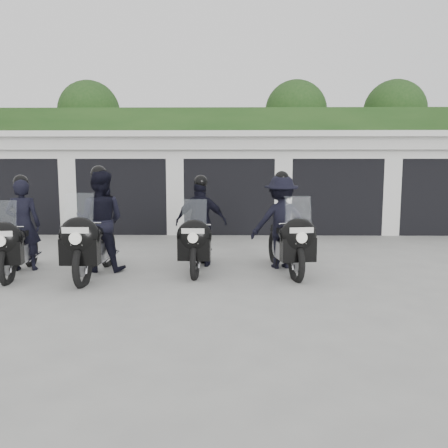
{
  "coord_description": "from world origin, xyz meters",
  "views": [
    {
      "loc": [
        0.08,
        -8.15,
        2.13
      ],
      "look_at": [
        -0.06,
        -0.02,
        1.05
      ],
      "focal_mm": 38.0,
      "sensor_mm": 36.0,
      "label": 1
    }
  ],
  "objects_px": {
    "police_bike_b": "(97,227)",
    "police_bike_c": "(200,228)",
    "police_bike_a": "(19,234)",
    "police_bike_d": "(283,227)"
  },
  "relations": [
    {
      "from": "police_bike_b",
      "to": "police_bike_c",
      "type": "bearing_deg",
      "value": 14.95
    },
    {
      "from": "police_bike_a",
      "to": "police_bike_c",
      "type": "distance_m",
      "value": 3.44
    },
    {
      "from": "police_bike_a",
      "to": "police_bike_c",
      "type": "xyz_separation_m",
      "value": [
        3.4,
        0.55,
        0.04
      ]
    },
    {
      "from": "police_bike_b",
      "to": "police_bike_c",
      "type": "height_order",
      "value": "police_bike_b"
    },
    {
      "from": "police_bike_c",
      "to": "police_bike_a",
      "type": "bearing_deg",
      "value": -168.09
    },
    {
      "from": "police_bike_c",
      "to": "police_bike_d",
      "type": "bearing_deg",
      "value": -0.97
    },
    {
      "from": "police_bike_c",
      "to": "police_bike_d",
      "type": "height_order",
      "value": "police_bike_d"
    },
    {
      "from": "police_bike_a",
      "to": "police_bike_c",
      "type": "relative_size",
      "value": 1.0
    },
    {
      "from": "police_bike_b",
      "to": "police_bike_d",
      "type": "distance_m",
      "value": 3.59
    },
    {
      "from": "police_bike_a",
      "to": "police_bike_d",
      "type": "xyz_separation_m",
      "value": [
        5.05,
        0.44,
        0.09
      ]
    }
  ]
}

